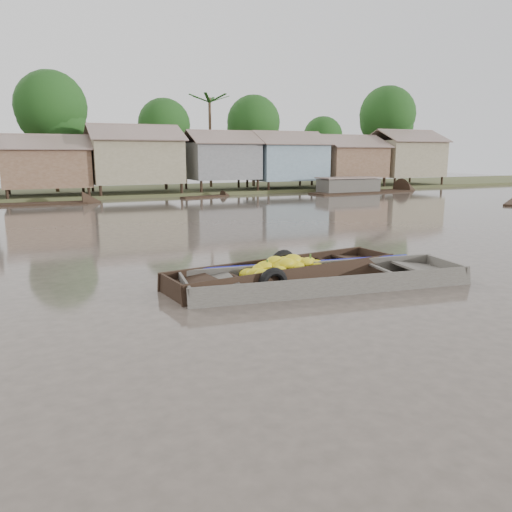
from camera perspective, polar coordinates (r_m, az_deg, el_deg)
name	(u,v)px	position (r m, az deg, el deg)	size (l,w,h in m)	color
ground	(282,298)	(11.32, 3.00, -4.83)	(120.00, 120.00, 0.00)	#463E36
riverbank	(136,155)	(42.27, -13.60, 11.14)	(120.00, 12.47, 10.22)	#384723
banana_boat	(283,273)	(12.80, 3.08, -1.94)	(6.55, 2.35, 0.91)	black
viewer_boat	(326,284)	(12.45, 7.98, -3.15)	(7.29, 2.76, 0.57)	#3E3934
distant_boats	(296,194)	(38.40, 4.57, 7.12)	(46.81, 15.48, 1.38)	black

